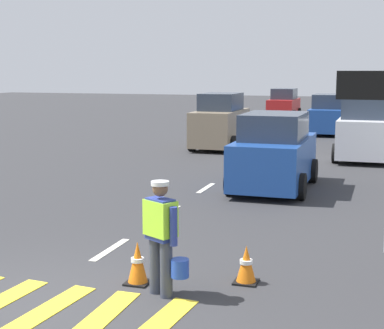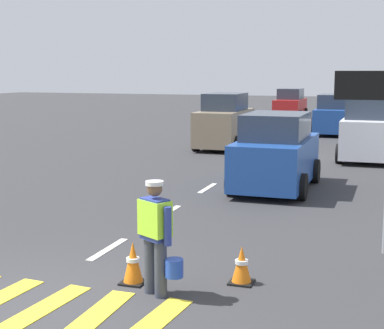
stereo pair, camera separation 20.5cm
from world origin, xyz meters
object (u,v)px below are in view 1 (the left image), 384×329
object	(u,v)px
car_outgoing_ahead	(274,154)
car_outgoing_far	(329,115)
road_worker	(162,232)
car_oncoming_third	(284,105)
car_oncoming_second	(220,123)
traffic_cone_far	(138,263)
lane_direction_sign	(379,117)
traffic_cone_near	(246,265)
car_parked_far	(364,131)

from	to	relation	value
car_outgoing_ahead	car_outgoing_far	bearing A→B (deg)	89.80
road_worker	car_oncoming_third	distance (m)	32.31
car_outgoing_ahead	car_oncoming_second	size ratio (longest dim) A/B	1.06
traffic_cone_far	car_oncoming_second	distance (m)	16.10
lane_direction_sign	traffic_cone_far	xyz separation A→B (m)	(-3.35, -2.85, -2.08)
traffic_cone_near	road_worker	bearing A→B (deg)	-140.25
lane_direction_sign	car_parked_far	size ratio (longest dim) A/B	0.83
car_oncoming_third	traffic_cone_near	bearing A→B (deg)	-81.55
road_worker	car_oncoming_second	distance (m)	16.51
car_outgoing_ahead	car_outgoing_far	distance (m)	15.05
lane_direction_sign	car_outgoing_ahead	size ratio (longest dim) A/B	0.79
car_oncoming_third	car_oncoming_second	distance (m)	16.00
traffic_cone_near	car_parked_far	bearing A→B (deg)	85.15
car_parked_far	car_oncoming_second	xyz separation A→B (m)	(-5.79, 1.41, 0.03)
lane_direction_sign	car_outgoing_ahead	bearing A→B (deg)	118.04
traffic_cone_far	car_oncoming_second	xyz separation A→B (m)	(-3.06, 15.79, 0.73)
road_worker	traffic_cone_near	distance (m)	1.49
car_parked_far	car_oncoming_third	size ratio (longest dim) A/B	0.99
traffic_cone_far	car_parked_far	size ratio (longest dim) A/B	0.17
traffic_cone_near	car_oncoming_second	bearing A→B (deg)	106.85
road_worker	traffic_cone_far	distance (m)	0.86
traffic_cone_near	traffic_cone_far	xyz separation A→B (m)	(-1.56, -0.54, 0.03)
car_parked_far	car_oncoming_second	world-z (taller)	car_oncoming_second
car_outgoing_far	car_oncoming_third	size ratio (longest dim) A/B	1.07
car_outgoing_ahead	car_outgoing_far	xyz separation A→B (m)	(0.05, 15.05, -0.03)
car_oncoming_third	traffic_cone_far	bearing A→B (deg)	-84.45
road_worker	traffic_cone_far	size ratio (longest dim) A/B	2.55
traffic_cone_far	car_parked_far	world-z (taller)	car_parked_far
road_worker	car_oncoming_second	world-z (taller)	car_oncoming_second
car_parked_far	traffic_cone_far	bearing A→B (deg)	-100.76
traffic_cone_near	car_oncoming_second	distance (m)	15.95
lane_direction_sign	traffic_cone_near	distance (m)	3.61
road_worker	car_outgoing_ahead	size ratio (longest dim) A/B	0.41
car_parked_far	lane_direction_sign	bearing A→B (deg)	-86.94
car_oncoming_third	car_parked_far	bearing A→B (deg)	-71.51
lane_direction_sign	traffic_cone_far	world-z (taller)	lane_direction_sign
car_outgoing_ahead	car_oncoming_third	xyz separation A→B (m)	(-3.71, 23.81, -0.03)
car_parked_far	car_outgoing_ahead	xyz separation A→B (m)	(-2.11, -6.41, -0.07)
road_worker	car_parked_far	size ratio (longest dim) A/B	0.43
traffic_cone_near	car_outgoing_far	distance (m)	22.51
car_parked_far	car_oncoming_third	xyz separation A→B (m)	(-5.82, 17.40, -0.10)
lane_direction_sign	car_outgoing_far	world-z (taller)	lane_direction_sign
traffic_cone_near	car_parked_far	size ratio (longest dim) A/B	0.15
road_worker	traffic_cone_near	xyz separation A→B (m)	(1.03, 0.86, -0.64)
traffic_cone_far	car_outgoing_ahead	size ratio (longest dim) A/B	0.16
traffic_cone_near	traffic_cone_far	distance (m)	1.65
car_outgoing_far	car_oncoming_third	world-z (taller)	car_outgoing_far
road_worker	car_outgoing_far	size ratio (longest dim) A/B	0.40
traffic_cone_near	lane_direction_sign	bearing A→B (deg)	52.18
traffic_cone_far	car_outgoing_ahead	xyz separation A→B (m)	(0.62, 7.97, 0.64)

